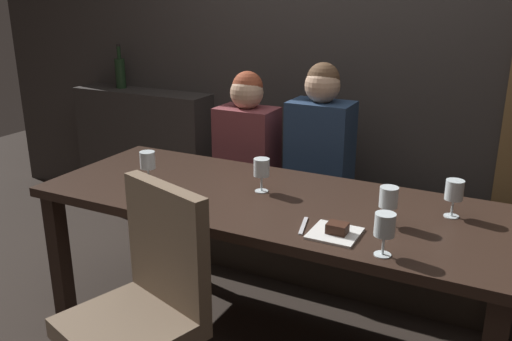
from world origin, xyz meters
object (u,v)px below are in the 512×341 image
Objects in this scene: dining_table at (269,215)px; espresso_cup at (149,195)px; banquette_bench at (319,238)px; diner_redhead at (247,137)px; diner_bearded at (320,139)px; wine_glass_end_right at (262,168)px; wine_glass_far_left at (148,162)px; chair_near_side at (146,297)px; dessert_plate at (336,231)px; fork_on_table at (303,226)px; wine_glass_near_right at (454,191)px; wine_glass_center_front at (385,226)px; wine_bottle_dark_red at (120,72)px; wine_glass_center_back at (389,199)px.

espresso_cup reaches higher than dining_table.
diner_redhead is at bearing 179.46° from banquette_bench.
wine_glass_end_right is at bearing -93.82° from diner_bearded.
chair_near_side is at bearing -54.14° from wine_glass_far_left.
diner_redhead is 3.97× the size of dessert_plate.
fork_on_table is (0.27, -0.93, 0.51)m from banquette_bench.
wine_glass_near_right is 0.96× the size of fork_on_table.
wine_glass_end_right is at bearing 150.55° from wine_glass_center_front.
banquette_bench is 0.90m from wine_glass_end_right.
diner_redhead reaches higher than wine_glass_near_right.
wine_bottle_dark_red reaches higher than fork_on_table.
wine_glass_center_front is 1.00× the size of wine_glass_near_right.
chair_near_side reaches higher than dessert_plate.
diner_bearded is at bearing 135.20° from banquette_bench.
diner_bearded is 0.67m from wine_glass_end_right.
espresso_cup is 0.71× the size of fork_on_table.
wine_bottle_dark_red is at bearing 168.55° from banquette_bench.
dessert_plate is (0.48, -0.30, -0.10)m from wine_glass_end_right.
wine_bottle_dark_red is 2.55m from dessert_plate.
wine_glass_near_right is at bearing 19.17° from espresso_cup.
wine_glass_far_left is at bearing -126.04° from diner_bearded.
wine_glass_center_front is 0.96× the size of fork_on_table.
espresso_cup reaches higher than dessert_plate.
wine_glass_center_back is at bearing 12.54° from espresso_cup.
fork_on_table is (0.27, -0.23, 0.09)m from dining_table.
banquette_bench is 15.24× the size of wine_glass_center_back.
wine_glass_near_right is (1.28, -0.56, 0.05)m from diner_redhead.
chair_near_side is (-0.17, -1.42, 0.33)m from banquette_bench.
fork_on_table is at bearing -40.53° from wine_glass_end_right.
wine_bottle_dark_red is at bearing 164.50° from diner_redhead.
banquette_bench is 1.36m from wine_glass_center_front.
chair_near_side is 1.30× the size of diner_redhead.
diner_bearded reaches higher than chair_near_side.
dining_table is 13.41× the size of wine_glass_near_right.
diner_redhead reaches higher than dessert_plate.
diner_bearded is (0.47, 0.02, 0.04)m from diner_redhead.
wine_glass_far_left is 1.04m from dessert_plate.
wine_glass_near_right is (2.54, -0.91, -0.21)m from wine_bottle_dark_red.
fork_on_table is at bearing 48.61° from chair_near_side.
wine_glass_near_right is 1.37× the size of espresso_cup.
wine_glass_near_right is at bearing -19.59° from wine_bottle_dark_red.
wine_glass_near_right is 1.00× the size of wine_glass_center_back.
diner_redhead is at bearing 124.79° from dining_table.
diner_redhead is at bearing 156.56° from wine_glass_near_right.
wine_glass_center_back is (-0.05, 0.28, -0.00)m from wine_glass_center_front.
diner_redhead is 1.31m from dessert_plate.
chair_near_side is at bearing -137.75° from wine_glass_center_back.
chair_near_side is 1.03m from wine_glass_center_back.
banquette_bench is at bearing 145.16° from wine_glass_near_right.
dessert_plate is (0.41, -0.95, 0.53)m from banquette_bench.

